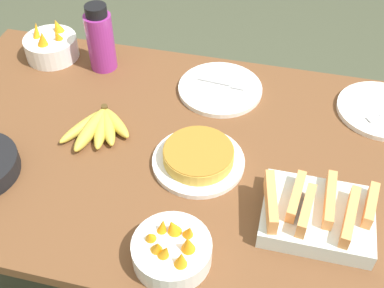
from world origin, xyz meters
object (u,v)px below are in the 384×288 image
at_px(empty_plate_near_front, 381,110).
at_px(fruit_bowl_citrus, 51,46).
at_px(melon_tray, 317,214).
at_px(banana_bunch, 99,126).
at_px(frittata_plate_center, 198,158).
at_px(fruit_bowl_mango, 172,250).
at_px(water_bottle, 100,39).
at_px(empty_plate_far_left, 220,89).

xyz_separation_m(empty_plate_near_front, fruit_bowl_citrus, (-1.11, 0.04, 0.03)).
height_order(empty_plate_near_front, fruit_bowl_citrus, fruit_bowl_citrus).
relative_size(melon_tray, fruit_bowl_citrus, 1.54).
relative_size(empty_plate_near_front, fruit_bowl_citrus, 1.48).
height_order(melon_tray, fruit_bowl_citrus, fruit_bowl_citrus).
distance_m(banana_bunch, melon_tray, 0.66).
height_order(frittata_plate_center, fruit_bowl_citrus, fruit_bowl_citrus).
distance_m(fruit_bowl_mango, water_bottle, 0.80).
bearing_deg(frittata_plate_center, fruit_bowl_citrus, 148.16).
xyz_separation_m(melon_tray, water_bottle, (-0.74, 0.49, 0.07)).
relative_size(fruit_bowl_citrus, water_bottle, 0.79).
bearing_deg(water_bottle, melon_tray, -33.61).
bearing_deg(banana_bunch, fruit_bowl_citrus, 133.06).
xyz_separation_m(fruit_bowl_mango, water_bottle, (-0.42, 0.67, 0.07)).
bearing_deg(banana_bunch, water_bottle, 108.60).
relative_size(melon_tray, water_bottle, 1.21).
xyz_separation_m(fruit_bowl_mango, fruit_bowl_citrus, (-0.62, 0.68, 0.01)).
height_order(empty_plate_far_left, water_bottle, water_bottle).
bearing_deg(frittata_plate_center, fruit_bowl_mango, -88.38).
bearing_deg(empty_plate_near_front, water_bottle, 178.43).
bearing_deg(water_bottle, empty_plate_near_front, -1.57).
bearing_deg(fruit_bowl_mango, frittata_plate_center, 91.62).
bearing_deg(fruit_bowl_mango, banana_bunch, 131.24).
bearing_deg(frittata_plate_center, banana_bunch, 169.07).
distance_m(empty_plate_far_left, fruit_bowl_citrus, 0.61).
distance_m(banana_bunch, water_bottle, 0.33).
distance_m(melon_tray, empty_plate_near_front, 0.50).
bearing_deg(empty_plate_far_left, melon_tray, -54.14).
height_order(fruit_bowl_mango, fruit_bowl_citrus, fruit_bowl_citrus).
xyz_separation_m(melon_tray, empty_plate_near_front, (0.17, 0.47, -0.03)).
distance_m(banana_bunch, frittata_plate_center, 0.32).
xyz_separation_m(empty_plate_near_front, empty_plate_far_left, (-0.50, -0.01, -0.00)).
bearing_deg(empty_plate_near_front, fruit_bowl_citrus, 178.01).
bearing_deg(water_bottle, fruit_bowl_citrus, 176.04).
bearing_deg(empty_plate_far_left, water_bottle, 174.69).
relative_size(melon_tray, empty_plate_near_front, 1.04).
xyz_separation_m(banana_bunch, frittata_plate_center, (0.31, -0.06, 0.01)).
bearing_deg(fruit_bowl_citrus, melon_tray, -28.38).
xyz_separation_m(banana_bunch, water_bottle, (-0.10, 0.30, 0.09)).
bearing_deg(empty_plate_near_front, melon_tray, -110.41).
bearing_deg(melon_tray, empty_plate_near_front, 69.59).
bearing_deg(melon_tray, fruit_bowl_mango, -150.25).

